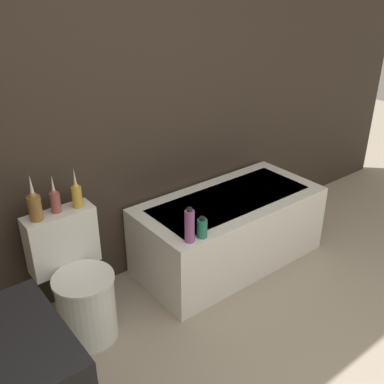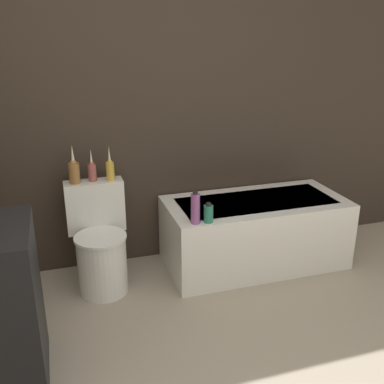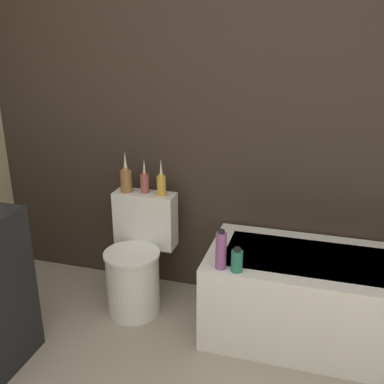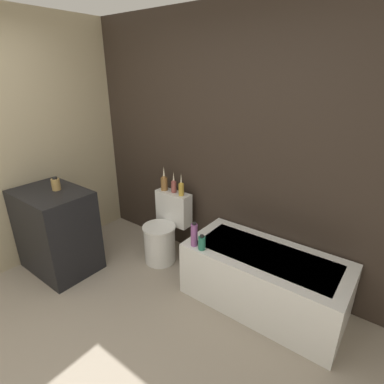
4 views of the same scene
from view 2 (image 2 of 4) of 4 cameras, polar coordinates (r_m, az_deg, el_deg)
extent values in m
cube|color=#332821|center=(3.44, -6.67, 11.66)|extent=(6.40, 0.06, 2.60)
cube|color=white|center=(3.62, 7.94, -5.05)|extent=(1.41, 0.67, 0.54)
cube|color=#B7BCC6|center=(3.52, 8.14, -1.18)|extent=(1.21, 0.47, 0.01)
cylinder|color=white|center=(3.30, -11.30, -9.09)|extent=(0.35, 0.35, 0.42)
cylinder|color=white|center=(3.20, -11.57, -5.66)|extent=(0.36, 0.36, 0.02)
cube|color=white|center=(3.37, -12.21, -1.72)|extent=(0.42, 0.16, 0.38)
cylinder|color=olive|center=(3.27, -14.72, 2.30)|extent=(0.08, 0.08, 0.15)
sphere|color=olive|center=(3.25, -14.84, 3.53)|extent=(0.05, 0.05, 0.05)
cone|color=beige|center=(3.24, -14.94, 4.66)|extent=(0.03, 0.03, 0.13)
cylinder|color=#994C47|center=(3.30, -12.55, 2.42)|extent=(0.06, 0.06, 0.12)
sphere|color=#994C47|center=(3.28, -12.63, 3.45)|extent=(0.04, 0.04, 0.04)
cone|color=beige|center=(3.27, -12.71, 4.38)|extent=(0.02, 0.02, 0.11)
cylinder|color=gold|center=(3.29, -10.34, 2.60)|extent=(0.06, 0.06, 0.13)
sphere|color=gold|center=(3.27, -10.41, 3.71)|extent=(0.04, 0.04, 0.04)
cone|color=beige|center=(3.25, -10.48, 4.72)|extent=(0.02, 0.02, 0.12)
cylinder|color=#8C4C8C|center=(3.05, 0.43, -2.15)|extent=(0.06, 0.06, 0.21)
cylinder|color=black|center=(3.00, 0.44, -0.09)|extent=(0.03, 0.03, 0.02)
cylinder|color=#267259|center=(3.08, 2.10, -2.79)|extent=(0.07, 0.07, 0.12)
cylinder|color=black|center=(3.06, 2.12, -1.57)|extent=(0.04, 0.04, 0.02)
camera|label=1|loc=(1.04, -57.05, 26.12)|focal=42.00mm
camera|label=3|loc=(1.43, 53.01, 12.39)|focal=42.00mm
camera|label=4|loc=(2.42, 56.36, 16.90)|focal=28.00mm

